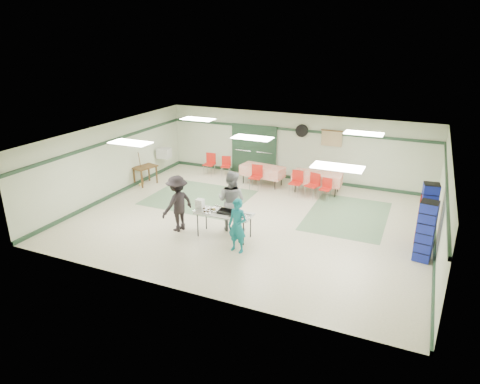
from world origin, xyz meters
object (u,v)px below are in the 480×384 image
at_px(volunteer_dark, 178,203).
at_px(chair_loose_a, 226,164).
at_px(dining_table_b, 262,171).
at_px(dining_table_a, 317,178).
at_px(chair_loose_b, 210,162).
at_px(serving_table, 224,215).
at_px(broom, 141,168).
at_px(volunteer_grey, 231,201).
at_px(chair_b, 297,180).
at_px(chair_a, 313,183).
at_px(chair_d, 256,174).
at_px(volunteer_teal, 237,226).
at_px(crate_stack_red, 426,219).
at_px(chair_c, 326,187).
at_px(office_printer, 164,153).
at_px(crate_stack_blue_b, 427,215).
at_px(printer_table, 145,169).
at_px(crate_stack_blue_a, 426,231).

xyz_separation_m(volunteer_dark, chair_loose_a, (-1.00, 5.45, -0.37)).
bearing_deg(volunteer_dark, dining_table_b, -172.30).
bearing_deg(dining_table_a, chair_loose_b, 173.60).
distance_m(serving_table, dining_table_a, 5.08).
relative_size(dining_table_a, broom, 1.35).
xyz_separation_m(volunteer_grey, chair_b, (0.92, 3.73, -0.37)).
distance_m(dining_table_b, chair_a, 2.28).
xyz_separation_m(chair_d, chair_loose_b, (-2.45, 0.85, -0.01)).
height_order(volunteer_grey, dining_table_a, volunteer_grey).
bearing_deg(chair_a, volunteer_dark, -106.14).
bearing_deg(volunteer_teal, crate_stack_red, 36.55).
distance_m(volunteer_grey, chair_a, 4.06).
xyz_separation_m(dining_table_a, dining_table_b, (-2.20, 0.00, -0.00)).
bearing_deg(volunteer_teal, broom, 156.87).
xyz_separation_m(chair_c, crate_stack_red, (3.37, -2.40, 0.29)).
xyz_separation_m(serving_table, dining_table_b, (-0.66, 4.84, -0.14)).
relative_size(volunteer_teal, chair_b, 1.66).
distance_m(volunteer_teal, office_printer, 7.54).
height_order(crate_stack_blue_b, printer_table, crate_stack_blue_b).
relative_size(dining_table_a, chair_loose_a, 2.25).
relative_size(chair_loose_b, broom, 0.68).
bearing_deg(volunteer_dark, chair_loose_a, -152.53).
xyz_separation_m(serving_table, dining_table_a, (1.54, 4.84, -0.14)).
bearing_deg(printer_table, crate_stack_blue_a, 3.26).
bearing_deg(chair_loose_a, volunteer_grey, -79.97).
bearing_deg(volunteer_dark, crate_stack_red, 123.24).
height_order(serving_table, chair_loose_a, chair_loose_a).
bearing_deg(office_printer, serving_table, -50.31).
height_order(volunteer_teal, dining_table_b, volunteer_teal).
height_order(chair_d, chair_loose_a, chair_d).
relative_size(dining_table_b, chair_a, 1.97).
height_order(crate_stack_red, office_printer, crate_stack_red).
relative_size(chair_c, crate_stack_blue_a, 0.47).
bearing_deg(chair_d, printer_table, -164.92).
bearing_deg(crate_stack_blue_a, crate_stack_red, 90.00).
height_order(volunteer_teal, printer_table, volunteer_teal).
bearing_deg(volunteer_dark, broom, -113.12).
bearing_deg(volunteer_grey, dining_table_a, -105.73).
height_order(chair_loose_a, broom, broom).
relative_size(crate_stack_red, office_printer, 3.00).
height_order(volunteer_grey, crate_stack_blue_a, volunteer_grey).
bearing_deg(chair_c, volunteer_grey, -112.14).
relative_size(volunteer_grey, broom, 1.38).
relative_size(chair_b, printer_table, 0.90).
bearing_deg(volunteer_teal, crate_stack_blue_b, 35.60).
bearing_deg(chair_loose_b, dining_table_b, -8.27).
xyz_separation_m(volunteer_grey, chair_a, (1.56, 3.73, -0.38)).
height_order(chair_c, printer_table, chair_c).
xyz_separation_m(dining_table_a, chair_b, (-0.63, -0.56, -0.01)).
relative_size(dining_table_b, chair_d, 1.89).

